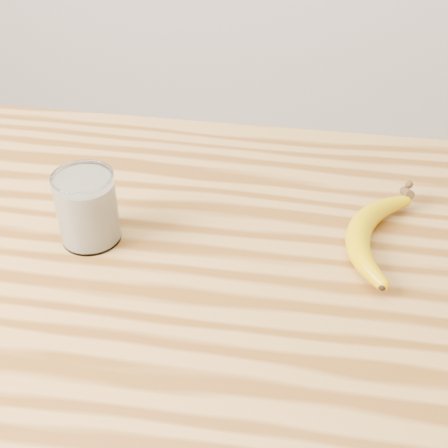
# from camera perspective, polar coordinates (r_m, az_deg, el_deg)

# --- Properties ---
(table) EXTENTS (1.20, 0.80, 0.90)m
(table) POSITION_cam_1_polar(r_m,az_deg,el_deg) (1.06, -6.93, -7.13)
(table) COLOR #AF7F3E
(table) RESTS_ON ground
(smoothie_glass) EXTENTS (0.09, 0.09, 0.12)m
(smoothie_glass) POSITION_cam_1_polar(r_m,az_deg,el_deg) (0.96, -12.40, 1.38)
(smoothie_glass) COLOR white
(smoothie_glass) RESTS_ON table
(banana) EXTENTS (0.18, 0.33, 0.04)m
(banana) POSITION_cam_1_polar(r_m,az_deg,el_deg) (0.98, 12.20, -0.64)
(banana) COLOR #C9A001
(banana) RESTS_ON table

